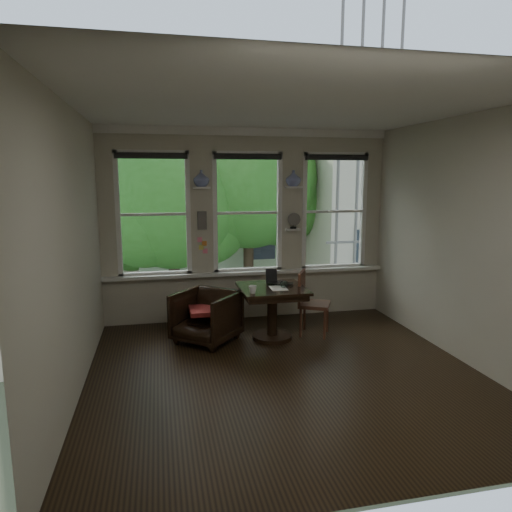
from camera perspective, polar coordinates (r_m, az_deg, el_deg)
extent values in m
plane|color=black|center=(5.53, 3.57, -14.30)|extent=(4.50, 4.50, 0.00)
plane|color=silver|center=(5.10, 3.94, 18.19)|extent=(4.50, 4.50, 0.00)
plane|color=beige|center=(7.27, -1.10, 3.85)|extent=(4.50, 0.00, 4.50)
plane|color=beige|center=(3.04, 15.41, -4.94)|extent=(4.50, 0.00, 4.50)
plane|color=beige|center=(4.99, -21.99, 0.38)|extent=(0.00, 4.50, 4.50)
plane|color=beige|center=(6.11, 24.52, 1.82)|extent=(0.00, 4.50, 4.50)
cube|color=white|center=(7.03, -6.83, 8.48)|extent=(0.26, 0.16, 0.03)
cube|color=white|center=(7.31, 4.69, 8.56)|extent=(0.26, 0.16, 0.03)
cube|color=#59544F|center=(7.09, -6.77, 4.44)|extent=(0.14, 0.06, 0.28)
imported|color=silver|center=(7.03, -6.85, 9.61)|extent=(0.24, 0.24, 0.25)
imported|color=silver|center=(7.31, 4.70, 9.65)|extent=(0.24, 0.24, 0.25)
imported|color=black|center=(6.38, -6.24, -7.56)|extent=(1.09, 1.09, 0.71)
cube|color=maroon|center=(6.35, -6.25, -6.76)|extent=(0.45, 0.45, 0.06)
imported|color=black|center=(6.45, 2.97, -3.57)|extent=(0.43, 0.36, 0.03)
imported|color=white|center=(6.00, -0.41, -4.22)|extent=(0.13, 0.13, 0.10)
imported|color=white|center=(6.32, 3.52, -3.58)|extent=(0.13, 0.13, 0.09)
cube|color=black|center=(6.51, 1.94, -2.58)|extent=(0.17, 0.09, 0.22)
cube|color=silver|center=(6.29, 2.81, -4.03)|extent=(0.23, 0.31, 0.00)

